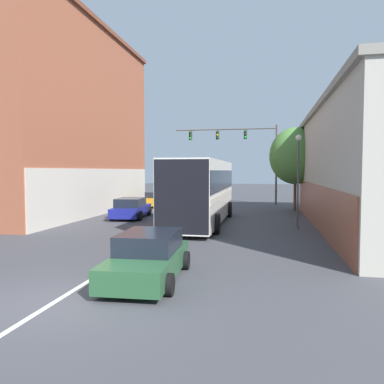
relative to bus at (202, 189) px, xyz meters
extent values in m
plane|color=#424247|center=(-1.16, -13.34, -2.03)|extent=(160.00, 160.00, 0.00)
cube|color=silver|center=(-1.16, 1.94, -2.03)|extent=(0.14, 42.56, 0.01)
cube|color=#995138|center=(-12.45, 3.59, 4.62)|extent=(9.57, 18.11, 13.30)
cube|color=beige|center=(-7.71, 3.59, -0.43)|extent=(0.24, 17.75, 3.20)
cube|color=brown|center=(-12.45, 3.59, 11.12)|extent=(9.95, 18.29, 0.30)
cube|color=#995138|center=(6.39, 0.20, -0.88)|extent=(0.24, 19.52, 2.31)
cube|color=silver|center=(0.00, 0.02, -0.10)|extent=(2.56, 10.91, 3.41)
cube|color=black|center=(0.00, 0.02, 0.51)|extent=(2.61, 10.70, 1.09)
cube|color=beige|center=(0.00, 0.02, -0.38)|extent=(2.60, 10.81, 0.34)
cube|color=black|center=(0.04, -5.41, -0.10)|extent=(2.44, 0.08, 3.27)
cylinder|color=black|center=(-1.30, 3.39, -1.53)|extent=(0.31, 1.00, 1.00)
cylinder|color=black|center=(1.25, 3.41, -1.53)|extent=(0.31, 1.00, 1.00)
cylinder|color=black|center=(-1.25, -3.37, -1.53)|extent=(0.31, 1.00, 1.00)
cylinder|color=black|center=(1.30, -3.35, -1.53)|extent=(0.31, 1.00, 1.00)
cube|color=#285633|center=(0.40, -11.25, -1.57)|extent=(1.89, 4.13, 0.61)
cube|color=black|center=(0.39, -11.01, -0.99)|extent=(1.66, 2.18, 0.55)
cylinder|color=black|center=(-0.54, -10.04, -1.75)|extent=(0.25, 0.57, 0.56)
cylinder|color=black|center=(1.21, -9.95, -1.75)|extent=(0.25, 0.57, 0.56)
cylinder|color=black|center=(-0.41, -12.55, -1.75)|extent=(0.25, 0.57, 0.56)
cylinder|color=black|center=(1.34, -12.46, -1.75)|extent=(0.25, 0.57, 0.56)
cube|color=silver|center=(-4.99, 15.67, -1.54)|extent=(2.15, 4.49, 0.62)
cube|color=black|center=(-4.97, 15.46, -0.98)|extent=(1.83, 2.40, 0.50)
cylinder|color=black|center=(-6.02, 16.94, -1.71)|extent=(0.27, 0.67, 0.65)
cylinder|color=black|center=(-4.18, 17.10, -1.71)|extent=(0.27, 0.67, 0.65)
cylinder|color=black|center=(-5.80, 14.25, -1.71)|extent=(0.27, 0.67, 0.65)
cylinder|color=black|center=(-3.95, 14.40, -1.71)|extent=(0.27, 0.67, 0.65)
cube|color=orange|center=(-5.32, 9.95, -1.56)|extent=(2.45, 4.69, 0.61)
cube|color=black|center=(-5.35, 9.73, -1.02)|extent=(2.01, 2.54, 0.47)
cylinder|color=black|center=(-6.08, 11.46, -1.72)|extent=(0.30, 0.65, 0.63)
cylinder|color=black|center=(-4.18, 11.19, -1.72)|extent=(0.30, 0.65, 0.63)
cylinder|color=black|center=(-6.46, 8.71, -1.72)|extent=(0.30, 0.65, 0.63)
cylinder|color=black|center=(-4.56, 8.45, -1.72)|extent=(0.30, 0.65, 0.63)
cube|color=navy|center=(-4.97, 1.81, -1.57)|extent=(2.09, 4.46, 0.59)
cube|color=black|center=(-4.95, 1.60, -1.00)|extent=(1.77, 2.38, 0.54)
cylinder|color=black|center=(-5.97, 3.07, -1.72)|extent=(0.28, 0.64, 0.63)
cylinder|color=black|center=(-4.21, 3.23, -1.72)|extent=(0.28, 0.64, 0.63)
cylinder|color=black|center=(-5.73, 0.40, -1.72)|extent=(0.28, 0.64, 0.63)
cylinder|color=black|center=(-3.97, 0.56, -1.72)|extent=(0.28, 0.64, 0.63)
cylinder|color=#514C47|center=(4.50, 13.22, 1.54)|extent=(0.18, 0.18, 7.15)
cylinder|color=#514C47|center=(-0.12, 13.22, 4.82)|extent=(9.24, 0.12, 0.12)
cube|color=#234723|center=(1.73, 13.22, 4.30)|extent=(0.28, 0.24, 0.80)
sphere|color=black|center=(1.73, 13.06, 4.55)|extent=(0.18, 0.18, 0.18)
sphere|color=black|center=(1.73, 13.06, 4.30)|extent=(0.18, 0.18, 0.18)
sphere|color=green|center=(1.73, 13.06, 4.05)|extent=(0.18, 0.18, 0.18)
cube|color=#234723|center=(-0.81, 13.22, 4.30)|extent=(0.28, 0.24, 0.80)
sphere|color=black|center=(-0.81, 13.06, 4.55)|extent=(0.18, 0.18, 0.18)
sphere|color=orange|center=(-0.81, 13.06, 4.30)|extent=(0.18, 0.18, 0.18)
sphere|color=black|center=(-0.81, 13.06, 4.05)|extent=(0.18, 0.18, 0.18)
cube|color=#234723|center=(-3.35, 13.22, 4.30)|extent=(0.28, 0.24, 0.80)
sphere|color=black|center=(-3.35, 13.06, 4.55)|extent=(0.18, 0.18, 0.18)
sphere|color=black|center=(-3.35, 13.06, 4.30)|extent=(0.18, 0.18, 0.18)
sphere|color=green|center=(-3.35, 13.06, 4.05)|extent=(0.18, 0.18, 0.18)
cone|color=#47474C|center=(5.27, -0.98, -1.93)|extent=(0.26, 0.26, 0.20)
cylinder|color=#47474C|center=(5.27, -0.98, 0.30)|extent=(0.10, 0.10, 4.67)
sphere|color=#EFE5CC|center=(5.27, -0.98, 2.75)|extent=(0.31, 0.31, 0.31)
cylinder|color=brown|center=(5.80, 8.35, -0.77)|extent=(0.22, 0.22, 2.53)
ellipsoid|color=#4C843D|center=(5.80, 8.35, 2.17)|extent=(3.93, 3.54, 4.32)
camera|label=1|loc=(3.67, -21.18, 1.03)|focal=35.00mm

